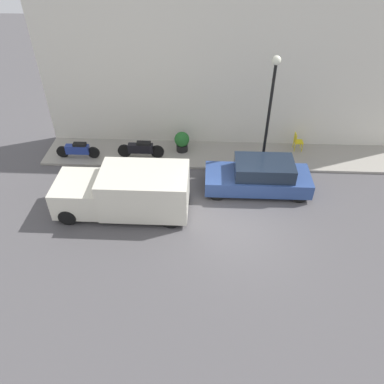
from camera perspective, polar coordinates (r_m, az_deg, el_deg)
The scene contains 10 objects.
ground_plane at distance 13.87m, azimuth 6.89°, elevation -5.42°, with size 60.00×60.00×0.00m, color #514F51.
sidewalk at distance 17.53m, azimuth 6.16°, elevation 5.55°, with size 2.21×17.30×0.11m.
building_facade at distance 16.97m, azimuth 6.89°, elevation 18.60°, with size 0.30×17.30×7.64m.
parked_car at distance 15.31m, azimuth 10.20°, elevation 2.33°, with size 1.65×4.21×1.38m.
delivery_van at distance 14.16m, azimuth -10.21°, elevation 0.10°, with size 2.00×4.96×1.75m.
motorcycle_blue at distance 17.75m, azimuth -17.00°, elevation 6.19°, with size 0.30×1.97×0.75m.
motorcycle_black at distance 17.15m, azimuth -7.78°, elevation 6.54°, with size 0.30×2.11×0.79m.
streetlamp at distance 15.45m, azimuth 12.00°, elevation 14.01°, with size 0.35×0.35×4.83m.
potted_plant at distance 17.43m, azimuth -1.55°, elevation 7.76°, with size 0.69×0.69×0.95m.
cafe_chair at distance 18.18m, azimuth 15.73°, elevation 7.53°, with size 0.40×0.40×0.83m.
Camera 1 is at (-9.92, 1.21, 9.61)m, focal length 35.00 mm.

